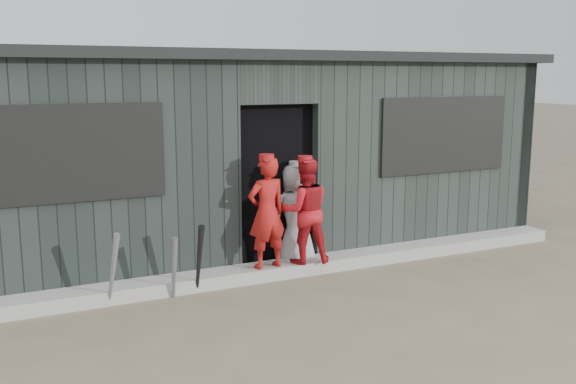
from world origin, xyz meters
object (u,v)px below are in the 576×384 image
player_red_left (267,213)px  player_grey_back (296,216)px  player_red_right (305,211)px  dugout (235,152)px  bat_right (199,260)px  bat_mid (174,268)px  bat_left (113,270)px

player_red_left → player_grey_back: (0.52, 0.30, -0.15)m
player_red_right → dugout: (-0.19, 1.76, 0.52)m
bat_right → dugout: dugout is taller
player_grey_back → player_red_left: bearing=30.7°
player_red_right → player_grey_back: bearing=-83.0°
dugout → bat_right: bearing=-121.0°
bat_mid → dugout: dugout is taller
bat_mid → bat_right: (0.28, 0.02, 0.05)m
bat_mid → player_red_right: bearing=6.7°
player_red_right → dugout: size_ratio=0.15×
bat_left → player_red_right: 2.30m
bat_left → bat_right: bat_left is taller
bat_mid → dugout: 2.60m
bat_left → bat_right: (0.91, 0.03, -0.01)m
bat_mid → bat_right: 0.29m
player_grey_back → dugout: size_ratio=0.16×
player_grey_back → bat_mid: bearing=16.9°
bat_right → dugout: bearing=59.0°
player_grey_back → dugout: dugout is taller
bat_left → player_grey_back: 2.36m
bat_right → bat_left: bearing=-178.4°
player_red_right → dugout: bearing=-70.6°
bat_right → dugout: (1.16, 1.93, 0.89)m
bat_mid → player_red_right: player_red_right is taller
bat_left → player_grey_back: player_grey_back is taller
bat_mid → player_grey_back: (1.67, 0.49, 0.30)m
player_red_right → player_grey_back: 0.33m
dugout → player_grey_back: bearing=-81.3°
bat_left → player_red_left: (1.77, 0.19, 0.39)m
player_grey_back → dugout: (-0.22, 1.46, 0.64)m
dugout → bat_mid: bearing=-126.5°
bat_mid → player_red_left: bearing=9.4°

